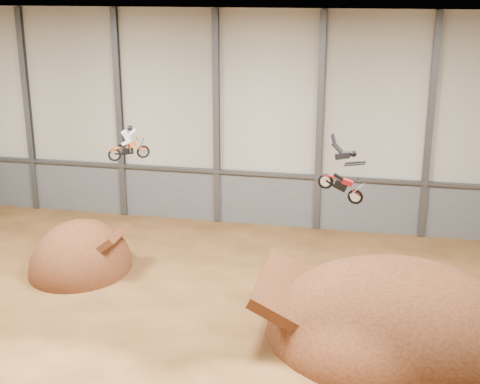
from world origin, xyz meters
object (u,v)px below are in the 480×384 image
takeoff_ramp (81,269)px  fmx_rider_a (129,141)px  landing_ramp (395,336)px  fmx_rider_b (338,169)px

takeoff_ramp → fmx_rider_a: 8.38m
landing_ramp → fmx_rider_b: fmx_rider_b is taller
takeoff_ramp → fmx_rider_a: size_ratio=3.01×
fmx_rider_a → landing_ramp: bearing=-42.7°
landing_ramp → fmx_rider_b: bearing=174.2°
takeoff_ramp → fmx_rider_a: (3.38, -0.35, 7.66)m
fmx_rider_a → takeoff_ramp: bearing=146.1°
landing_ramp → fmx_rider_a: (-13.93, 3.66, 7.66)m
fmx_rider_b → takeoff_ramp: bearing=172.7°
landing_ramp → fmx_rider_b: size_ratio=4.18×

